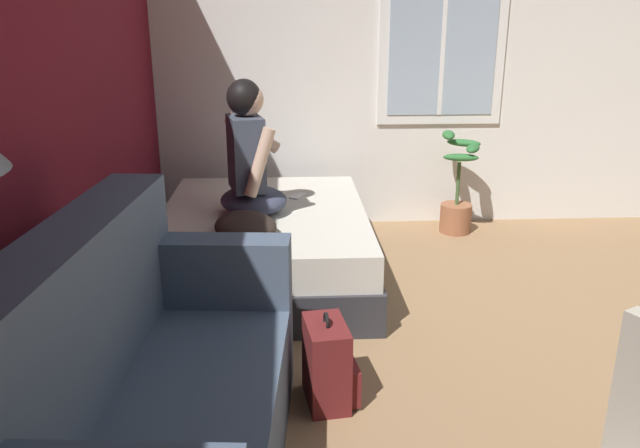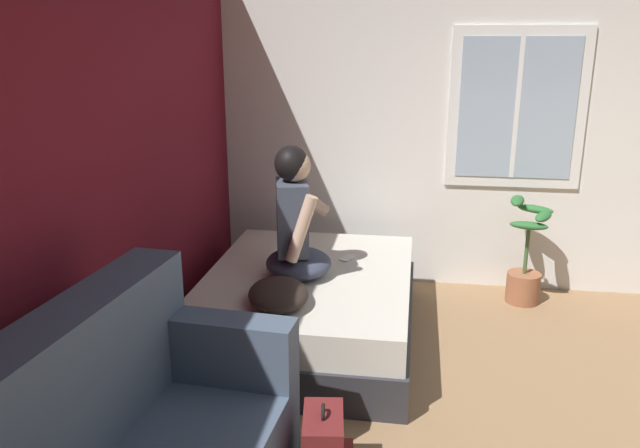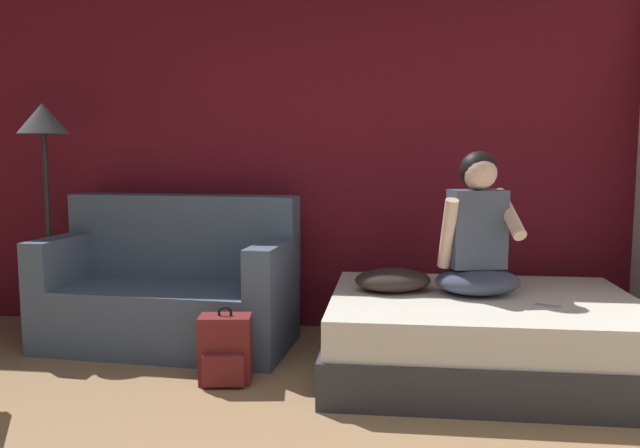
{
  "view_description": "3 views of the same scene",
  "coord_description": "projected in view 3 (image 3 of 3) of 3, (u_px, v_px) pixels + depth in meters",
  "views": [
    {
      "loc": [
        -2.63,
        1.67,
        1.72
      ],
      "look_at": [
        0.27,
        1.52,
        0.75
      ],
      "focal_mm": 35.0,
      "sensor_mm": 36.0,
      "label": 1
    },
    {
      "loc": [
        -2.49,
        1.15,
        2.01
      ],
      "look_at": [
        0.23,
        1.58,
        1.19
      ],
      "focal_mm": 35.0,
      "sensor_mm": 36.0,
      "label": 2
    },
    {
      "loc": [
        0.86,
        -1.95,
        1.35
      ],
      "look_at": [
        0.4,
        1.99,
        0.89
      ],
      "focal_mm": 35.0,
      "sensor_mm": 36.0,
      "label": 3
    }
  ],
  "objects": [
    {
      "name": "backpack",
      "position": [
        225.0,
        351.0,
        3.65
      ],
      "size": [
        0.32,
        0.26,
        0.46
      ],
      "color": "maroon",
      "rests_on": "ground"
    },
    {
      "name": "couch",
      "position": [
        172.0,
        289.0,
        4.39
      ],
      "size": [
        1.76,
        0.95,
        1.04
      ],
      "color": "#47566B",
      "rests_on": "ground"
    },
    {
      "name": "wall_back_accent",
      "position": [
        282.0,
        152.0,
        4.81
      ],
      "size": [
        10.17,
        0.16,
        2.7
      ],
      "primitive_type": "cube",
      "color": "maroon",
      "rests_on": "ground"
    },
    {
      "name": "bed",
      "position": [
        482.0,
        335.0,
        3.8
      ],
      "size": [
        1.88,
        1.41,
        0.48
      ],
      "color": "#2D2D33",
      "rests_on": "ground"
    },
    {
      "name": "person_seated",
      "position": [
        478.0,
        236.0,
        3.82
      ],
      "size": [
        0.61,
        0.55,
        0.88
      ],
      "color": "#383D51",
      "rests_on": "bed"
    },
    {
      "name": "throw_pillow",
      "position": [
        393.0,
        280.0,
        3.92
      ],
      "size": [
        0.55,
        0.47,
        0.14
      ],
      "primitive_type": "ellipsoid",
      "rotation": [
        0.0,
        0.0,
        0.25
      ],
      "color": "#2D231E",
      "rests_on": "bed"
    },
    {
      "name": "cell_phone",
      "position": [
        548.0,
        306.0,
        3.51
      ],
      "size": [
        0.16,
        0.13,
        0.01
      ],
      "primitive_type": "cube",
      "rotation": [
        0.0,
        0.0,
        4.25
      ],
      "color": "#B7B7BC",
      "rests_on": "bed"
    },
    {
      "name": "floor_lamp",
      "position": [
        44.0,
        141.0,
        4.48
      ],
      "size": [
        0.36,
        0.36,
        1.7
      ],
      "color": "black",
      "rests_on": "ground"
    }
  ]
}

